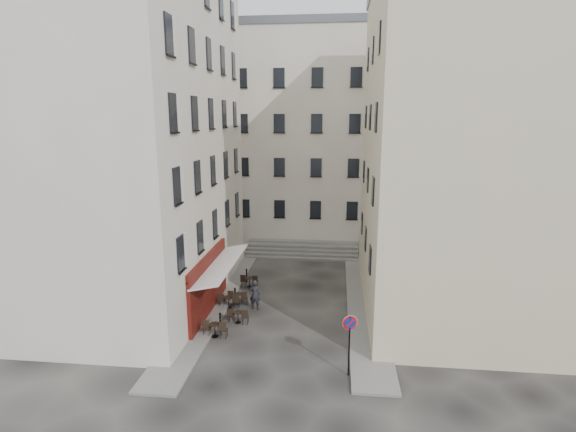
# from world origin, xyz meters

# --- Properties ---
(ground) EXTENTS (90.00, 90.00, 0.00)m
(ground) POSITION_xyz_m (0.00, 0.00, 0.00)
(ground) COLOR black
(ground) RESTS_ON ground
(sidewalk_left) EXTENTS (2.00, 22.00, 0.12)m
(sidewalk_left) POSITION_xyz_m (-4.50, 4.00, 0.06)
(sidewalk_left) COLOR slate
(sidewalk_left) RESTS_ON ground
(sidewalk_right) EXTENTS (2.00, 18.00, 0.12)m
(sidewalk_right) POSITION_xyz_m (4.50, 3.00, 0.06)
(sidewalk_right) COLOR slate
(sidewalk_right) RESTS_ON ground
(building_left) EXTENTS (12.20, 16.20, 20.60)m
(building_left) POSITION_xyz_m (-10.50, 3.00, 10.31)
(building_left) COLOR beige
(building_left) RESTS_ON ground
(building_right) EXTENTS (12.20, 14.20, 18.60)m
(building_right) POSITION_xyz_m (10.50, 3.50, 9.31)
(building_right) COLOR beige
(building_right) RESTS_ON ground
(building_back) EXTENTS (18.20, 10.20, 18.60)m
(building_back) POSITION_xyz_m (-1.00, 19.00, 9.31)
(building_back) COLOR beige
(building_back) RESTS_ON ground
(cafe_storefront) EXTENTS (1.74, 7.30, 3.50)m
(cafe_storefront) POSITION_xyz_m (-4.32, 1.00, 1.88)
(cafe_storefront) COLOR #400B09
(cafe_storefront) RESTS_ON ground
(stone_steps) EXTENTS (9.00, 3.15, 0.80)m
(stone_steps) POSITION_xyz_m (0.00, 12.57, 0.40)
(stone_steps) COLOR #5C5A57
(stone_steps) RESTS_ON ground
(bollard_near) EXTENTS (0.12, 0.12, 0.98)m
(bollard_near) POSITION_xyz_m (-3.25, -1.00, 0.53)
(bollard_near) COLOR black
(bollard_near) RESTS_ON ground
(bollard_mid) EXTENTS (0.12, 0.12, 0.98)m
(bollard_mid) POSITION_xyz_m (-3.25, 2.50, 0.53)
(bollard_mid) COLOR black
(bollard_mid) RESTS_ON ground
(bollard_far) EXTENTS (0.12, 0.12, 0.98)m
(bollard_far) POSITION_xyz_m (-3.25, 6.00, 0.53)
(bollard_far) COLOR black
(bollard_far) RESTS_ON ground
(no_parking_sign) EXTENTS (0.62, 0.21, 2.80)m
(no_parking_sign) POSITION_xyz_m (3.40, -4.58, 1.98)
(no_parking_sign) COLOR black
(no_parking_sign) RESTS_ON ground
(bistro_table_a) EXTENTS (1.28, 0.60, 0.90)m
(bistro_table_a) POSITION_xyz_m (-3.30, -1.82, 0.46)
(bistro_table_a) COLOR black
(bistro_table_a) RESTS_ON ground
(bistro_table_b) EXTENTS (1.16, 0.55, 0.82)m
(bistro_table_b) POSITION_xyz_m (-2.48, -0.13, 0.42)
(bistro_table_b) COLOR black
(bistro_table_b) RESTS_ON ground
(bistro_table_c) EXTENTS (1.25, 0.59, 0.88)m
(bistro_table_c) POSITION_xyz_m (-3.44, 1.72, 0.45)
(bistro_table_c) COLOR black
(bistro_table_c) RESTS_ON ground
(bistro_table_d) EXTENTS (1.18, 0.55, 0.83)m
(bistro_table_d) POSITION_xyz_m (-3.05, 2.37, 0.42)
(bistro_table_d) COLOR black
(bistro_table_d) RESTS_ON ground
(bistro_table_e) EXTENTS (1.16, 0.55, 0.82)m
(bistro_table_e) POSITION_xyz_m (-2.89, 5.16, 0.42)
(bistro_table_e) COLOR black
(bistro_table_e) RESTS_ON ground
(pedestrian) EXTENTS (0.69, 0.48, 1.80)m
(pedestrian) POSITION_xyz_m (-1.90, 1.79, 0.90)
(pedestrian) COLOR black
(pedestrian) RESTS_ON ground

